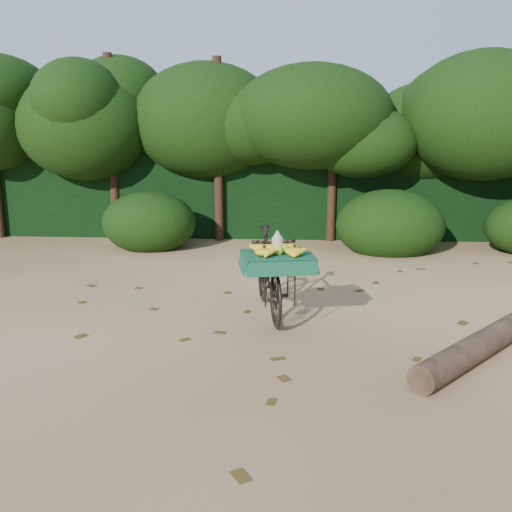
{
  "coord_description": "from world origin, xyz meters",
  "views": [
    {
      "loc": [
        -0.31,
        -5.69,
        2.06
      ],
      "look_at": [
        -0.69,
        0.04,
        0.81
      ],
      "focal_mm": 38.0,
      "sensor_mm": 36.0,
      "label": 1
    }
  ],
  "objects": [
    {
      "name": "tree_row",
      "position": [
        -0.65,
        5.5,
        2.0
      ],
      "size": [
        14.5,
        2.0,
        4.0
      ],
      "primitive_type": null,
      "color": "black",
      "rests_on": "ground"
    },
    {
      "name": "bush_clumps",
      "position": [
        0.5,
        4.3,
        0.45
      ],
      "size": [
        8.8,
        1.7,
        0.9
      ],
      "primitive_type": null,
      "color": "black",
      "rests_on": "ground"
    },
    {
      "name": "fallen_log",
      "position": [
        1.95,
        -0.21,
        0.13
      ],
      "size": [
        2.58,
        2.8,
        0.26
      ],
      "primitive_type": "cylinder",
      "rotation": [
        1.57,
        0.0,
        -0.74
      ],
      "color": "brown",
      "rests_on": "ground"
    },
    {
      "name": "leaf_litter",
      "position": [
        0.0,
        0.65,
        0.01
      ],
      "size": [
        7.0,
        7.3,
        0.01
      ],
      "primitive_type": null,
      "color": "#463412",
      "rests_on": "ground"
    },
    {
      "name": "hedge_backdrop",
      "position": [
        0.0,
        6.3,
        0.9
      ],
      "size": [
        26.0,
        1.8,
        1.8
      ],
      "primitive_type": "cube",
      "color": "black",
      "rests_on": "ground"
    },
    {
      "name": "vendor_bicycle",
      "position": [
        -0.57,
        0.5,
        0.53
      ],
      "size": [
        0.94,
        1.85,
        1.04
      ],
      "rotation": [
        0.0,
        0.0,
        0.19
      ],
      "color": "black",
      "rests_on": "ground"
    },
    {
      "name": "ground",
      "position": [
        0.0,
        0.0,
        0.0
      ],
      "size": [
        80.0,
        80.0,
        0.0
      ],
      "primitive_type": "plane",
      "color": "tan",
      "rests_on": "ground"
    }
  ]
}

